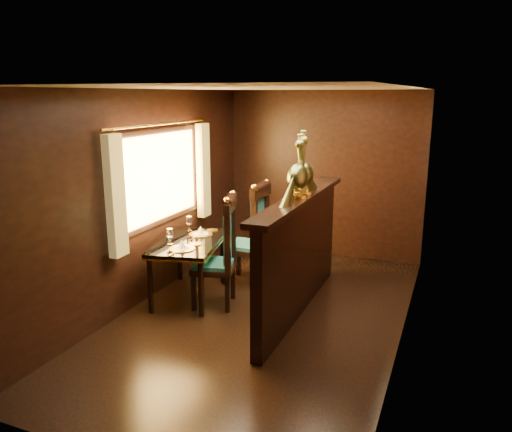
% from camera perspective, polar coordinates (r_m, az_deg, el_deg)
% --- Properties ---
extents(ground, '(5.00, 5.00, 0.00)m').
position_cam_1_polar(ground, '(5.75, 0.80, -11.38)').
color(ground, black).
rests_on(ground, ground).
extents(room_shell, '(3.04, 5.04, 2.52)m').
position_cam_1_polar(room_shell, '(5.32, 0.07, 4.46)').
color(room_shell, black).
rests_on(room_shell, ground).
extents(partition, '(0.26, 2.70, 1.36)m').
position_cam_1_polar(partition, '(5.65, 4.98, -4.10)').
color(partition, black).
rests_on(partition, ground).
extents(dining_table, '(0.98, 1.34, 0.91)m').
position_cam_1_polar(dining_table, '(6.11, -7.75, -3.48)').
color(dining_table, black).
rests_on(dining_table, ground).
extents(chair_left, '(0.60, 0.62, 1.35)m').
position_cam_1_polar(chair_left, '(5.80, -3.70, -3.69)').
color(chair_left, black).
rests_on(chair_left, ground).
extents(chair_right, '(0.50, 0.55, 1.38)m').
position_cam_1_polar(chair_right, '(6.44, -0.16, -1.74)').
color(chair_right, black).
rests_on(chair_right, ground).
extents(peacock_left, '(0.22, 0.60, 0.71)m').
position_cam_1_polar(peacock_left, '(5.30, 4.81, 5.83)').
color(peacock_left, '#1B512D').
rests_on(peacock_left, partition).
extents(peacock_right, '(0.21, 0.57, 0.68)m').
position_cam_1_polar(peacock_right, '(5.51, 5.52, 5.96)').
color(peacock_right, '#1B512D').
rests_on(peacock_right, partition).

